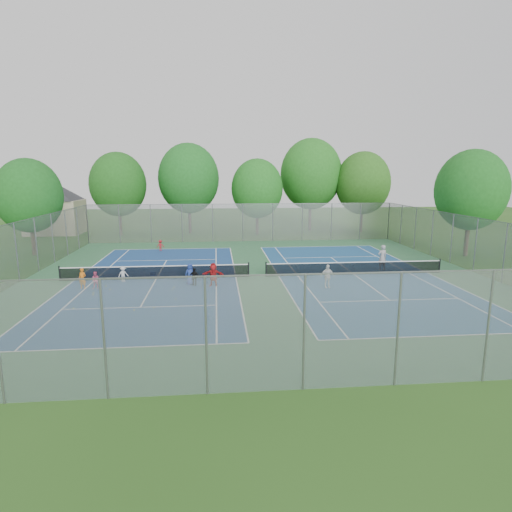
% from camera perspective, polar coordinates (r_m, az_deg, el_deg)
% --- Properties ---
extents(ground, '(120.00, 120.00, 0.00)m').
position_cam_1_polar(ground, '(30.10, 0.18, -2.79)').
color(ground, '#29531A').
rests_on(ground, ground).
extents(court_pad, '(32.00, 32.00, 0.01)m').
position_cam_1_polar(court_pad, '(30.10, 0.18, -2.78)').
color(court_pad, '#2F643E').
rests_on(court_pad, ground).
extents(court_left, '(10.97, 23.77, 0.01)m').
position_cam_1_polar(court_left, '(30.26, -13.15, -2.98)').
color(court_left, navy).
rests_on(court_left, court_pad).
extents(court_right, '(10.97, 23.77, 0.01)m').
position_cam_1_polar(court_right, '(31.53, 12.95, -2.41)').
color(court_right, navy).
rests_on(court_right, court_pad).
extents(net_left, '(12.87, 0.10, 0.91)m').
position_cam_1_polar(net_left, '(30.16, -13.19, -2.17)').
color(net_left, black).
rests_on(net_left, ground).
extents(net_right, '(12.87, 0.10, 0.91)m').
position_cam_1_polar(net_right, '(31.44, 12.99, -1.63)').
color(net_right, black).
rests_on(net_right, ground).
extents(fence_north, '(32.00, 0.10, 4.00)m').
position_cam_1_polar(fence_north, '(45.48, -1.76, 4.46)').
color(fence_north, gray).
rests_on(fence_north, ground).
extents(fence_south, '(32.00, 0.10, 4.00)m').
position_cam_1_polar(fence_south, '(14.36, 6.41, -10.20)').
color(fence_south, gray).
rests_on(fence_south, ground).
extents(fence_west, '(0.10, 32.00, 4.00)m').
position_cam_1_polar(fence_west, '(32.37, -29.30, 0.38)').
color(fence_west, gray).
rests_on(fence_west, ground).
extents(fence_east, '(0.10, 32.00, 4.00)m').
position_cam_1_polar(fence_east, '(35.03, 27.22, 1.28)').
color(fence_east, gray).
rests_on(fence_east, ground).
extents(house, '(11.03, 11.03, 7.30)m').
position_cam_1_polar(house, '(56.54, -25.36, 6.95)').
color(house, '#B7A88C').
rests_on(house, ground).
extents(tree_nw, '(6.40, 6.40, 9.58)m').
position_cam_1_polar(tree_nw, '(52.33, -17.91, 9.07)').
color(tree_nw, '#443326').
rests_on(tree_nw, ground).
extents(tree_nl, '(7.20, 7.20, 10.69)m').
position_cam_1_polar(tree_nl, '(52.20, -8.98, 10.17)').
color(tree_nl, '#443326').
rests_on(tree_nl, ground).
extents(tree_nc, '(6.00, 6.00, 8.85)m').
position_cam_1_polar(tree_nc, '(50.36, 0.15, 8.97)').
color(tree_nc, '#443326').
rests_on(tree_nc, ground).
extents(tree_nr, '(7.60, 7.60, 11.42)m').
position_cam_1_polar(tree_nr, '(54.40, 7.34, 10.77)').
color(tree_nr, '#443326').
rests_on(tree_nr, ground).
extents(tree_ne, '(6.60, 6.60, 9.77)m').
position_cam_1_polar(tree_ne, '(54.13, 14.07, 9.40)').
color(tree_ne, '#443326').
rests_on(tree_ne, ground).
extents(tree_side_w, '(5.60, 5.60, 8.47)m').
position_cam_1_polar(tree_side_w, '(42.36, -28.03, 7.11)').
color(tree_side_w, '#443326').
rests_on(tree_side_w, ground).
extents(tree_side_e, '(6.00, 6.00, 9.20)m').
position_cam_1_polar(tree_side_e, '(41.35, 26.78, 7.85)').
color(tree_side_e, '#443326').
rests_on(tree_side_e, ground).
extents(ball_crate, '(0.40, 0.40, 0.29)m').
position_cam_1_polar(ball_crate, '(31.29, -13.58, -2.30)').
color(ball_crate, '#164AA9').
rests_on(ball_crate, ground).
extents(ball_hopper, '(0.31, 0.31, 0.50)m').
position_cam_1_polar(ball_hopper, '(30.44, -5.96, -2.21)').
color(ball_hopper, '#238337').
rests_on(ball_hopper, ground).
extents(student_a, '(0.55, 0.44, 1.33)m').
position_cam_1_polar(student_a, '(29.01, -22.14, -2.80)').
color(student_a, orange).
rests_on(student_a, ground).
extents(student_b, '(0.58, 0.48, 1.12)m').
position_cam_1_polar(student_b, '(28.68, -20.55, -3.06)').
color(student_b, '#CC4F73').
rests_on(student_b, ground).
extents(student_c, '(0.79, 0.70, 1.06)m').
position_cam_1_polar(student_c, '(29.93, -17.29, -2.34)').
color(student_c, beige).
rests_on(student_c, ground).
extents(student_d, '(0.71, 0.40, 1.15)m').
position_cam_1_polar(student_d, '(27.97, -8.24, -2.77)').
color(student_d, black).
rests_on(student_d, ground).
extents(student_e, '(0.81, 0.66, 1.42)m').
position_cam_1_polar(student_e, '(28.20, -8.78, -2.39)').
color(student_e, navy).
rests_on(student_e, ground).
extents(student_f, '(1.47, 0.73, 1.51)m').
position_cam_1_polar(student_f, '(27.63, -5.72, -2.49)').
color(student_f, '#A9181A').
rests_on(student_f, ground).
extents(child_far_baseline, '(0.68, 0.41, 1.04)m').
position_cam_1_polar(child_far_baseline, '(40.93, -12.62, 1.37)').
color(child_far_baseline, '#A81821').
rests_on(child_far_baseline, ground).
extents(instructor, '(0.76, 0.56, 1.93)m').
position_cam_1_polar(instructor, '(33.29, 16.48, -0.21)').
color(instructor, gray).
rests_on(instructor, ground).
extents(teen_court_b, '(0.91, 0.42, 1.52)m').
position_cam_1_polar(teen_court_b, '(27.44, 9.48, -2.68)').
color(teen_court_b, silver).
rests_on(teen_court_b, ground).
extents(tennis_ball_0, '(0.07, 0.07, 0.07)m').
position_cam_1_polar(tennis_ball_0, '(25.19, -10.66, -5.67)').
color(tennis_ball_0, '#BAD331').
rests_on(tennis_ball_0, ground).
extents(tennis_ball_1, '(0.07, 0.07, 0.07)m').
position_cam_1_polar(tennis_ball_1, '(23.67, -15.93, -7.00)').
color(tennis_ball_1, yellow).
rests_on(tennis_ball_1, ground).
extents(tennis_ball_2, '(0.07, 0.07, 0.07)m').
position_cam_1_polar(tennis_ball_2, '(26.38, -6.87, -4.79)').
color(tennis_ball_2, gold).
rests_on(tennis_ball_2, ground).
extents(tennis_ball_3, '(0.07, 0.07, 0.07)m').
position_cam_1_polar(tennis_ball_3, '(29.58, -20.12, -3.66)').
color(tennis_ball_3, gold).
rests_on(tennis_ball_3, ground).
extents(tennis_ball_4, '(0.07, 0.07, 0.07)m').
position_cam_1_polar(tennis_ball_4, '(28.23, -18.89, -4.26)').
color(tennis_ball_4, yellow).
rests_on(tennis_ball_4, ground).
extents(tennis_ball_5, '(0.07, 0.07, 0.07)m').
position_cam_1_polar(tennis_ball_5, '(27.26, -11.09, -4.40)').
color(tennis_ball_5, '#B1D130').
rests_on(tennis_ball_5, ground).
extents(tennis_ball_6, '(0.07, 0.07, 0.07)m').
position_cam_1_polar(tennis_ball_6, '(27.71, -10.87, -4.14)').
color(tennis_ball_6, '#AAD130').
rests_on(tennis_ball_6, ground).
extents(tennis_ball_7, '(0.07, 0.07, 0.07)m').
position_cam_1_polar(tennis_ball_7, '(25.07, -23.18, -6.47)').
color(tennis_ball_7, '#D5F438').
rests_on(tennis_ball_7, ground).
extents(tennis_ball_8, '(0.07, 0.07, 0.07)m').
position_cam_1_polar(tennis_ball_8, '(29.07, -19.38, -3.86)').
color(tennis_ball_8, '#BEE535').
rests_on(tennis_ball_8, ground).
extents(tennis_ball_9, '(0.07, 0.07, 0.07)m').
position_cam_1_polar(tennis_ball_9, '(23.83, -13.48, -6.75)').
color(tennis_ball_9, gold).
rests_on(tennis_ball_9, ground).
extents(tennis_ball_10, '(0.07, 0.07, 0.07)m').
position_cam_1_polar(tennis_ball_10, '(27.37, -20.90, -4.87)').
color(tennis_ball_10, yellow).
rests_on(tennis_ball_10, ground).
extents(tennis_ball_11, '(0.07, 0.07, 0.07)m').
position_cam_1_polar(tennis_ball_11, '(27.78, -20.84, -4.64)').
color(tennis_ball_11, yellow).
rests_on(tennis_ball_11, ground).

